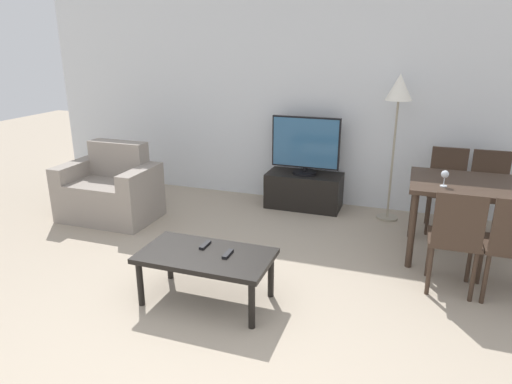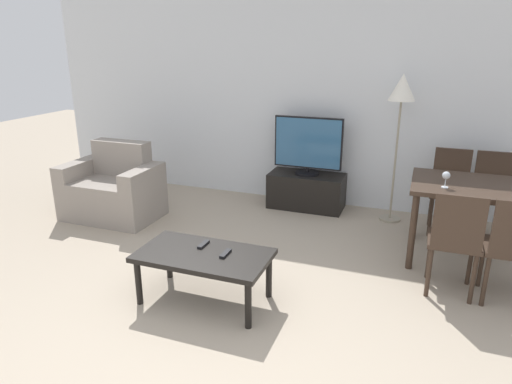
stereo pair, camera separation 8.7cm
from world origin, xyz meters
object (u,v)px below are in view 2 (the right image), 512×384
object	(u,v)px
wine_glass_left	(446,176)
dining_chair_far	(493,190)
tv_stand	(306,191)
remote_primary	(226,253)
armchair	(114,191)
dining_table	(479,195)
coffee_table	(204,259)
dining_chair_near	(455,238)
remote_secondary	(203,244)
dining_chair_far_left	(450,186)
tv	(308,146)
floor_lamp	(402,97)

from	to	relation	value
wine_glass_left	dining_chair_far	bearing A→B (deg)	61.11
tv_stand	remote_primary	bearing A→B (deg)	-91.07
armchair	remote_primary	bearing A→B (deg)	-32.17
tv_stand	remote_primary	distance (m)	2.34
dining_table	remote_primary	bearing A→B (deg)	-141.94
armchair	tv_stand	xyz separation A→B (m)	(2.03, 1.08, -0.10)
armchair	dining_chair_far	bearing A→B (deg)	12.76
coffee_table	dining_chair_far	world-z (taller)	dining_chair_far
dining_table	coffee_table	bearing A→B (deg)	-143.73
dining_chair_near	remote_secondary	size ratio (longest dim) A/B	5.91
dining_chair_far_left	dining_table	bearing A→B (deg)	-74.08
tv	remote_primary	xyz separation A→B (m)	(-0.04, -2.33, -0.36)
armchair	dining_chair_far	world-z (taller)	dining_chair_far
dining_chair_near	remote_primary	distance (m)	1.80
wine_glass_left	dining_table	bearing A→B (deg)	33.96
tv_stand	floor_lamp	bearing A→B (deg)	-3.77
armchair	floor_lamp	distance (m)	3.39
dining_chair_far_left	armchair	bearing A→B (deg)	-165.86
tv	dining_chair_far	world-z (taller)	tv
tv	coffee_table	bearing A→B (deg)	-95.18
tv_stand	wine_glass_left	bearing A→B (deg)	-35.89
wine_glass_left	dining_chair_near	bearing A→B (deg)	-79.03
dining_chair_far_left	dining_chair_near	bearing A→B (deg)	-90.00
tv_stand	tv	size ratio (longest dim) A/B	1.11
dining_table	floor_lamp	distance (m)	1.36
dining_chair_far	floor_lamp	size ratio (longest dim) A/B	0.54
floor_lamp	remote_primary	world-z (taller)	floor_lamp
armchair	dining_chair_far_left	bearing A→B (deg)	14.14
armchair	dining_table	xyz separation A→B (m)	(3.84, 0.20, 0.34)
armchair	coffee_table	distance (m)	2.23
dining_chair_far	dining_chair_far_left	bearing A→B (deg)	180.00
floor_lamp	wine_glass_left	distance (m)	1.26
coffee_table	dining_chair_far	distance (m)	3.13
wine_glass_left	tv_stand	bearing A→B (deg)	144.11
remote_secondary	wine_glass_left	world-z (taller)	wine_glass_left
floor_lamp	remote_primary	xyz separation A→B (m)	(-1.06, -2.27, -0.98)
coffee_table	remote_secondary	size ratio (longest dim) A/B	6.85
dining_chair_near	dining_table	bearing A→B (deg)	74.08
coffee_table	remote_secondary	world-z (taller)	remote_secondary
remote_primary	wine_glass_left	world-z (taller)	wine_glass_left
armchair	tv	bearing A→B (deg)	27.97
remote_primary	remote_secondary	xyz separation A→B (m)	(-0.23, 0.09, 0.00)
tv_stand	coffee_table	distance (m)	2.38
tv_stand	coffee_table	xyz separation A→B (m)	(-0.21, -2.37, 0.15)
coffee_table	remote_primary	bearing A→B (deg)	11.29
tv	remote_primary	distance (m)	2.36
tv	remote_secondary	distance (m)	2.29
armchair	wine_glass_left	world-z (taller)	wine_glass_left
tv_stand	wine_glass_left	size ratio (longest dim) A/B	6.23
tv	remote_secondary	size ratio (longest dim) A/B	5.48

